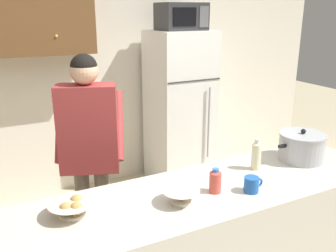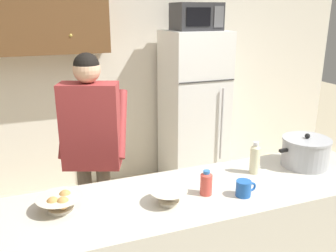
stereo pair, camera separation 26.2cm
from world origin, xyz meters
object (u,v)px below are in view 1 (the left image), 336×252
(bottle_near_edge, at_px, (215,181))
(coffee_mug, at_px, (252,184))
(microwave, at_px, (181,17))
(empty_bowl, at_px, (181,196))
(bottle_mid_counter, at_px, (256,155))
(bread_bowl, at_px, (72,208))
(person_near_pot, at_px, (89,139))
(cooking_pot, at_px, (302,147))
(refrigerator, at_px, (179,110))

(bottle_near_edge, bearing_deg, coffee_mug, -25.58)
(microwave, bearing_deg, empty_bowl, -118.74)
(coffee_mug, xyz_separation_m, bottle_mid_counter, (0.24, 0.25, 0.06))
(bottle_mid_counter, bearing_deg, coffee_mug, -133.78)
(bread_bowl, bearing_deg, microwave, 47.30)
(bottle_near_edge, bearing_deg, bread_bowl, 171.84)
(person_near_pot, relative_size, cooking_pot, 3.82)
(cooking_pot, distance_m, bottle_mid_counter, 0.40)
(microwave, relative_size, person_near_pot, 0.28)
(empty_bowl, bearing_deg, coffee_mug, -9.27)
(bread_bowl, distance_m, bottle_near_edge, 0.83)
(refrigerator, height_order, empty_bowl, refrigerator)
(refrigerator, relative_size, person_near_pot, 1.05)
(refrigerator, bearing_deg, bottle_mid_counter, -101.64)
(bottle_mid_counter, bearing_deg, cooking_pot, -2.74)
(bread_bowl, bearing_deg, person_near_pot, 68.33)
(refrigerator, xyz_separation_m, bottle_near_edge, (-0.80, -1.90, 0.11))
(refrigerator, bearing_deg, person_near_pot, -142.57)
(coffee_mug, distance_m, bottle_mid_counter, 0.35)
(microwave, bearing_deg, bottle_near_edge, -113.00)
(person_near_pot, bearing_deg, bottle_near_edge, -59.81)
(bottle_near_edge, bearing_deg, person_near_pot, 120.19)
(refrigerator, xyz_separation_m, cooking_pot, (0.04, -1.77, 0.14))
(coffee_mug, height_order, empty_bowl, coffee_mug)
(bottle_near_edge, relative_size, bottle_mid_counter, 0.70)
(microwave, height_order, empty_bowl, microwave)
(person_near_pot, distance_m, bread_bowl, 0.84)
(bread_bowl, bearing_deg, refrigerator, 47.65)
(coffee_mug, relative_size, bread_bowl, 0.52)
(person_near_pot, distance_m, coffee_mug, 1.22)
(refrigerator, height_order, coffee_mug, refrigerator)
(refrigerator, bearing_deg, microwave, -89.93)
(refrigerator, xyz_separation_m, bread_bowl, (-1.62, -1.78, 0.09))
(microwave, bearing_deg, bottle_mid_counter, -101.78)
(cooking_pot, relative_size, bottle_mid_counter, 2.00)
(person_near_pot, bearing_deg, refrigerator, 37.43)
(bread_bowl, relative_size, bottle_near_edge, 1.65)
(cooking_pot, xyz_separation_m, bottle_mid_counter, (-0.40, 0.02, 0.01))
(microwave, height_order, bread_bowl, microwave)
(microwave, xyz_separation_m, bottle_mid_counter, (-0.36, -1.72, -0.87))
(coffee_mug, distance_m, empty_bowl, 0.45)
(cooking_pot, xyz_separation_m, bread_bowl, (-1.67, -0.01, -0.05))
(empty_bowl, distance_m, bottle_mid_counter, 0.71)
(microwave, xyz_separation_m, person_near_pot, (-1.31, -0.98, -0.85))
(refrigerator, distance_m, empty_bowl, 2.19)
(refrigerator, bearing_deg, empty_bowl, -118.47)
(microwave, bearing_deg, refrigerator, 90.07)
(cooking_pot, xyz_separation_m, coffee_mug, (-0.64, -0.23, -0.05))
(refrigerator, height_order, bread_bowl, refrigerator)
(coffee_mug, height_order, bottle_near_edge, bottle_near_edge)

